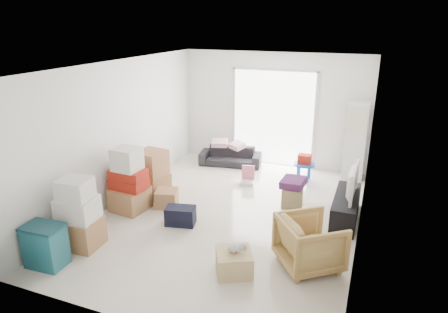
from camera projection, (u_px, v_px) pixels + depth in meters
room_shell at (229, 144)px, 6.90m from camera, size 4.98×6.48×3.18m
sliding_door at (273, 114)px, 9.56m from camera, size 2.10×0.04×2.33m
ac_tower at (355, 141)px, 8.72m from camera, size 0.45×0.30×1.75m
tv_console at (346, 208)px, 7.09m from camera, size 0.42×1.38×0.46m
television at (347, 193)px, 7.00m from camera, size 0.58×0.97×0.13m
sofa at (230, 153)px, 9.76m from camera, size 1.54×0.67×0.58m
pillow_left at (220, 138)px, 9.76m from camera, size 0.46×0.40×0.12m
pillow_right at (237, 141)px, 9.56m from camera, size 0.46×0.44×0.12m
armchair at (310, 240)px, 5.68m from camera, size 1.10×1.11×0.84m
storage_bins at (45, 246)px, 5.73m from camera, size 0.58×0.42×0.64m
box_stack_a at (79, 217)px, 6.18m from camera, size 0.64×0.55×1.13m
box_stack_b at (129, 184)px, 7.37m from camera, size 0.68×0.66×1.21m
box_stack_c at (152, 174)px, 8.03m from camera, size 0.75×0.67×0.94m
loose_box at (167, 198)px, 7.62m from camera, size 0.49×0.49×0.33m
duffel_bag at (180, 216)px, 6.95m from camera, size 0.56×0.41×0.32m
ottoman at (292, 197)px, 7.62m from camera, size 0.42×0.42×0.38m
blanket at (293, 184)px, 7.53m from camera, size 0.47×0.47×0.14m
kids_table at (304, 162)px, 8.77m from camera, size 0.46×0.46×0.60m
toy_walker at (247, 179)px, 8.69m from camera, size 0.35×0.32×0.40m
wood_crate at (234, 262)px, 5.62m from camera, size 0.66×0.66×0.33m
plush_bunny at (236, 248)px, 5.54m from camera, size 0.28×0.16×0.14m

